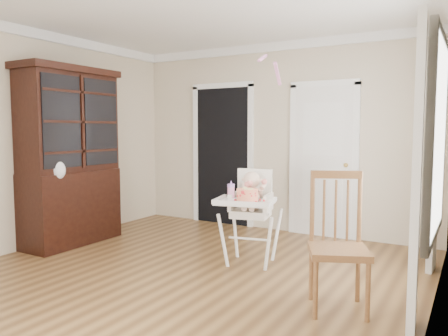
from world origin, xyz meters
The scene contains 15 objects.
floor centered at (0.00, 0.00, 0.00)m, with size 5.00×5.00×0.00m, color #53371C.
wall_back centered at (0.00, 2.50, 1.35)m, with size 4.50×4.50×0.00m, color beige.
wall_left centered at (-2.25, 0.00, 1.35)m, with size 5.00×5.00×0.00m, color beige.
wall_right centered at (2.25, 0.00, 1.35)m, with size 5.00×5.00×0.00m, color beige.
crown_molding centered at (0.00, 0.00, 2.64)m, with size 4.50×5.00×0.12m, color white, non-canonical shape.
doorway centered at (-0.90, 2.48, 1.11)m, with size 1.06×0.05×2.22m.
closet_door centered at (0.70, 2.48, 1.02)m, with size 0.96×0.09×2.13m.
window_right centered at (2.18, 0.80, 1.29)m, with size 0.13×1.84×2.30m.
high_chair centered at (0.41, 0.85, 0.65)m, with size 0.73×0.85×1.06m.
baby centered at (0.40, 0.88, 0.79)m, with size 0.32×0.24×0.44m.
cake centered at (0.49, 0.61, 0.80)m, with size 0.29×0.29×0.13m.
sippy_cup centered at (0.24, 0.72, 0.81)m, with size 0.08×0.08×0.19m.
china_cabinet centered at (-1.99, 0.47, 1.13)m, with size 0.59×1.33×2.25m.
dining_chair centered at (1.57, 0.13, 0.53)m, with size 0.61×0.61×1.13m.
streamer centered at (0.59, 0.75, 2.20)m, with size 0.03×0.50×0.02m, color pink, non-canonical shape.
Camera 1 is at (2.51, -3.36, 1.48)m, focal length 35.00 mm.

